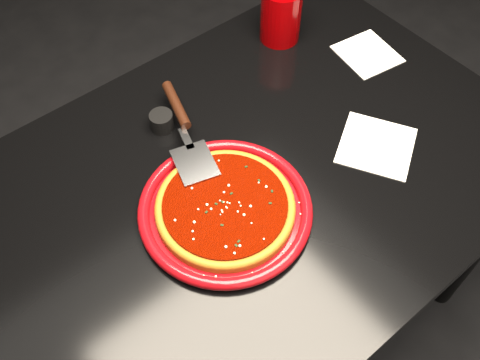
# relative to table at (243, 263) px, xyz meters

# --- Properties ---
(floor) EXTENTS (4.00, 4.00, 0.01)m
(floor) POSITION_rel_table_xyz_m (0.00, 0.00, -0.38)
(floor) COLOR black
(floor) RESTS_ON ground
(table) EXTENTS (1.20, 0.80, 0.75)m
(table) POSITION_rel_table_xyz_m (0.00, 0.00, 0.00)
(table) COLOR black
(table) RESTS_ON floor
(plate) EXTENTS (0.43, 0.43, 0.02)m
(plate) POSITION_rel_table_xyz_m (-0.08, -0.04, 0.39)
(plate) COLOR maroon
(plate) RESTS_ON table
(pizza_crust) EXTENTS (0.35, 0.35, 0.01)m
(pizza_crust) POSITION_rel_table_xyz_m (-0.08, -0.04, 0.39)
(pizza_crust) COLOR brown
(pizza_crust) RESTS_ON plate
(pizza_crust_rim) EXTENTS (0.35, 0.35, 0.02)m
(pizza_crust_rim) POSITION_rel_table_xyz_m (-0.08, -0.04, 0.40)
(pizza_crust_rim) COLOR brown
(pizza_crust_rim) RESTS_ON plate
(pizza_sauce) EXTENTS (0.31, 0.31, 0.01)m
(pizza_sauce) POSITION_rel_table_xyz_m (-0.08, -0.04, 0.40)
(pizza_sauce) COLOR #6B0B00
(pizza_sauce) RESTS_ON plate
(parmesan_dusting) EXTENTS (0.22, 0.22, 0.01)m
(parmesan_dusting) POSITION_rel_table_xyz_m (-0.08, -0.04, 0.41)
(parmesan_dusting) COLOR beige
(parmesan_dusting) RESTS_ON plate
(basil_flecks) EXTENTS (0.21, 0.21, 0.00)m
(basil_flecks) POSITION_rel_table_xyz_m (-0.08, -0.04, 0.41)
(basil_flecks) COLOR black
(basil_flecks) RESTS_ON plate
(pizza_server) EXTENTS (0.17, 0.33, 0.02)m
(pizza_server) POSITION_rel_table_xyz_m (-0.04, 0.14, 0.42)
(pizza_server) COLOR #AEB1B6
(pizza_server) RESTS_ON plate
(cup) EXTENTS (0.11, 0.11, 0.13)m
(cup) POSITION_rel_table_xyz_m (0.33, 0.27, 0.44)
(cup) COLOR #910102
(cup) RESTS_ON table
(napkin_a) EXTENTS (0.20, 0.20, 0.00)m
(napkin_a) POSITION_rel_table_xyz_m (0.26, -0.11, 0.38)
(napkin_a) COLOR silver
(napkin_a) RESTS_ON table
(napkin_b) EXTENTS (0.14, 0.15, 0.00)m
(napkin_b) POSITION_rel_table_xyz_m (0.45, 0.09, 0.38)
(napkin_b) COLOR silver
(napkin_b) RESTS_ON table
(ramekin) EXTENTS (0.06, 0.06, 0.04)m
(ramekin) POSITION_rel_table_xyz_m (-0.05, 0.21, 0.39)
(ramekin) COLOR black
(ramekin) RESTS_ON table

